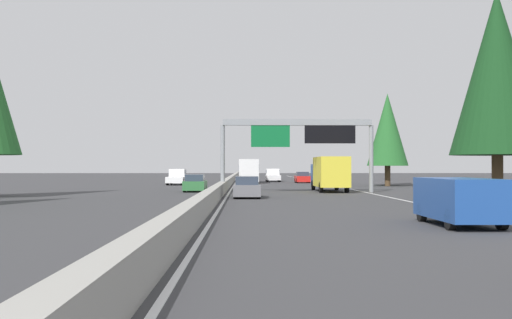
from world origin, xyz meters
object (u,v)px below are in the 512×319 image
object	(u,v)px
sedan_near_center	(302,178)
oncoming_near	(177,177)
bus_distant_a	(249,170)
box_truck_distant_b	(330,173)
conifer_right_near	(497,73)
pickup_mid_left	(273,175)
conifer_right_far	(387,130)
sign_gantry_overhead	(299,134)
oncoming_far	(195,184)
conifer_right_mid	(387,131)
minivan_near_right	(459,199)
sedan_far_right	(247,188)

from	to	relation	value
sedan_near_center	oncoming_near	xyz separation A→B (m)	(-8.99, 15.69, 0.23)
bus_distant_a	sedan_near_center	bearing A→B (deg)	-93.96
box_truck_distant_b	conifer_right_near	size ratio (longest dim) A/B	0.66
conifer_right_near	pickup_mid_left	bearing A→B (deg)	11.97
pickup_mid_left	conifer_right_far	size ratio (longest dim) A/B	0.55
sign_gantry_overhead	oncoming_far	bearing A→B (deg)	78.66
sign_gantry_overhead	oncoming_far	distance (m)	9.82
bus_distant_a	oncoming_far	size ratio (longest dim) A/B	2.61
sedan_near_center	conifer_right_mid	world-z (taller)	conifer_right_mid
box_truck_distant_b	conifer_right_far	bearing A→B (deg)	-29.23
minivan_near_right	oncoming_far	size ratio (longest dim) A/B	1.14
pickup_mid_left	oncoming_near	bearing A→B (deg)	142.78
sedan_near_center	conifer_right_near	size ratio (longest dim) A/B	0.34
bus_distant_a	conifer_right_far	xyz separation A→B (m)	(-15.40, -15.17, 4.48)
oncoming_far	minivan_near_right	bearing A→B (deg)	20.77
minivan_near_right	pickup_mid_left	size ratio (longest dim) A/B	0.89
oncoming_near	conifer_right_far	distance (m)	25.01
conifer_right_near	conifer_right_far	bearing A→B (deg)	-0.76
bus_distant_a	conifer_right_near	xyz separation A→B (m)	(-46.62, -14.76, 6.09)
sedan_far_right	oncoming_far	world-z (taller)	same
minivan_near_right	box_truck_distant_b	world-z (taller)	box_truck_distant_b
pickup_mid_left	oncoming_near	size ratio (longest dim) A/B	1.00
sign_gantry_overhead	bus_distant_a	world-z (taller)	sign_gantry_overhead
bus_distant_a	oncoming_far	world-z (taller)	bus_distant_a
sedan_near_center	conifer_right_far	size ratio (longest dim) A/B	0.43
sedan_far_right	conifer_right_far	bearing A→B (deg)	-30.82
sign_gantry_overhead	sedan_near_center	bearing A→B (deg)	-5.61
minivan_near_right	bus_distant_a	size ratio (longest dim) A/B	0.43
conifer_right_mid	sedan_far_right	bearing A→B (deg)	151.11
sedan_far_right	sedan_near_center	world-z (taller)	same
sedan_far_right	conifer_right_near	world-z (taller)	conifer_right_near
oncoming_far	conifer_right_near	xyz separation A→B (m)	(-16.05, -19.49, 7.13)
minivan_near_right	conifer_right_mid	world-z (taller)	conifer_right_mid
sedan_far_right	conifer_right_far	distance (m)	30.81
sedan_far_right	oncoming_near	world-z (taller)	oncoming_near
sign_gantry_overhead	bus_distant_a	distance (m)	32.71
conifer_right_near	oncoming_near	bearing A→B (deg)	32.12
pickup_mid_left	sign_gantry_overhead	bearing A→B (deg)	-179.27
sedan_near_center	conifer_right_near	world-z (taller)	conifer_right_near
bus_distant_a	oncoming_near	bearing A→B (deg)	137.98
pickup_mid_left	bus_distant_a	size ratio (longest dim) A/B	0.49
sedan_far_right	bus_distant_a	distance (m)	41.44
sedan_far_right	conifer_right_far	xyz separation A→B (m)	(26.03, -15.53, 5.51)
box_truck_distant_b	sign_gantry_overhead	bearing A→B (deg)	124.54
sedan_far_right	conifer_right_mid	bearing A→B (deg)	-28.89
pickup_mid_left	oncoming_far	size ratio (longest dim) A/B	1.27
sedan_far_right	box_truck_distant_b	distance (m)	13.15
conifer_right_mid	box_truck_distant_b	bearing A→B (deg)	153.64
sign_gantry_overhead	oncoming_far	size ratio (longest dim) A/B	2.88
sedan_far_right	conifer_right_near	distance (m)	17.49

